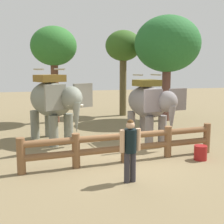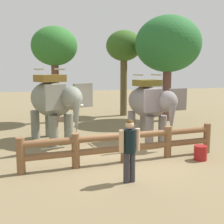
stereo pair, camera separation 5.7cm
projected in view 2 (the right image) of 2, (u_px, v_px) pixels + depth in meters
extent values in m
plane|color=olive|center=(122.00, 159.00, 9.49)|extent=(60.00, 60.00, 0.00)
cylinder|color=brown|center=(21.00, 156.00, 8.11)|extent=(0.24, 0.24, 1.05)
cylinder|color=brown|center=(76.00, 151.00, 8.64)|extent=(0.24, 0.24, 1.05)
cylinder|color=brown|center=(124.00, 146.00, 9.16)|extent=(0.24, 0.24, 1.05)
cylinder|color=brown|center=(168.00, 142.00, 9.69)|extent=(0.24, 0.24, 1.05)
cylinder|color=brown|center=(207.00, 138.00, 10.21)|extent=(0.24, 0.24, 1.05)
cylinder|color=brown|center=(124.00, 148.00, 9.17)|extent=(6.30, 0.68, 0.20)
cylinder|color=brown|center=(124.00, 136.00, 9.11)|extent=(6.30, 0.68, 0.20)
cylinder|color=gray|center=(69.00, 129.00, 11.43)|extent=(0.36, 0.36, 1.21)
cylinder|color=gray|center=(54.00, 131.00, 11.01)|extent=(0.36, 0.36, 1.21)
cylinder|color=gray|center=(49.00, 123.00, 12.67)|extent=(0.36, 0.36, 1.21)
cylinder|color=gray|center=(35.00, 125.00, 12.25)|extent=(0.36, 0.36, 1.21)
ellipsoid|color=gray|center=(51.00, 99.00, 11.67)|extent=(2.21, 2.97, 1.41)
ellipsoid|color=gray|center=(71.00, 98.00, 10.42)|extent=(1.07, 1.14, 0.86)
cube|color=gray|center=(83.00, 95.00, 10.87)|extent=(0.78, 0.44, 0.90)
cube|color=gray|center=(55.00, 97.00, 10.13)|extent=(0.78, 0.44, 0.90)
cone|color=gray|center=(76.00, 118.00, 10.28)|extent=(0.32, 0.32, 1.10)
cone|color=beige|center=(79.00, 105.00, 10.39)|extent=(0.37, 0.24, 0.15)
cone|color=beige|center=(71.00, 106.00, 10.19)|extent=(0.37, 0.24, 0.15)
cube|color=brown|center=(50.00, 78.00, 11.55)|extent=(1.30, 1.24, 0.28)
cylinder|color=#A59E8C|center=(60.00, 69.00, 11.78)|extent=(0.40, 0.77, 0.07)
cylinder|color=#A59E8C|center=(39.00, 69.00, 11.20)|extent=(0.40, 0.77, 0.07)
cylinder|color=gray|center=(162.00, 129.00, 11.55)|extent=(0.33, 0.33, 1.11)
cylinder|color=gray|center=(149.00, 130.00, 11.31)|extent=(0.33, 0.33, 1.11)
cylinder|color=gray|center=(144.00, 123.00, 12.91)|extent=(0.33, 0.33, 1.11)
cylinder|color=gray|center=(132.00, 124.00, 12.66)|extent=(0.33, 0.33, 1.11)
ellipsoid|color=gray|center=(147.00, 102.00, 11.95)|extent=(1.47, 2.64, 1.30)
ellipsoid|color=gray|center=(167.00, 102.00, 10.59)|extent=(0.82, 0.93, 0.79)
cube|color=gray|center=(178.00, 99.00, 10.89)|extent=(0.75, 0.22, 0.83)
cube|color=gray|center=(153.00, 101.00, 10.46)|extent=(0.75, 0.22, 0.83)
cone|color=gray|center=(172.00, 120.00, 10.42)|extent=(0.30, 0.30, 1.02)
cube|color=brown|center=(147.00, 83.00, 11.84)|extent=(1.06, 0.96, 0.26)
cylinder|color=#A59E8C|center=(156.00, 75.00, 11.95)|extent=(0.17, 0.75, 0.06)
cylinder|color=#A59E8C|center=(138.00, 75.00, 11.62)|extent=(0.17, 0.75, 0.06)
cylinder|color=#2F2D34|center=(132.00, 167.00, 7.58)|extent=(0.15, 0.15, 0.80)
cylinder|color=#2F2D34|center=(126.00, 168.00, 7.51)|extent=(0.15, 0.15, 0.80)
cylinder|color=black|center=(130.00, 141.00, 7.44)|extent=(0.37, 0.37, 0.61)
cylinder|color=tan|center=(137.00, 140.00, 7.53)|extent=(0.13, 0.13, 0.58)
cylinder|color=tan|center=(121.00, 141.00, 7.35)|extent=(0.13, 0.13, 0.58)
sphere|color=tan|center=(130.00, 125.00, 7.38)|extent=(0.22, 0.22, 0.22)
sphere|color=#593819|center=(130.00, 123.00, 7.37)|extent=(0.17, 0.17, 0.17)
cylinder|color=brown|center=(124.00, 86.00, 18.20)|extent=(0.43, 0.43, 3.76)
ellipsoid|color=#335A1E|center=(124.00, 46.00, 17.83)|extent=(2.21, 2.21, 1.88)
cylinder|color=brown|center=(167.00, 92.00, 16.39)|extent=(0.48, 0.48, 3.31)
ellipsoid|color=#25642B|center=(168.00, 44.00, 16.00)|extent=(3.65, 3.65, 3.10)
cylinder|color=brown|center=(56.00, 91.00, 15.88)|extent=(0.41, 0.41, 3.48)
ellipsoid|color=#2C6B29|center=(54.00, 46.00, 15.52)|extent=(2.47, 2.47, 2.10)
cylinder|color=maroon|center=(200.00, 153.00, 9.41)|extent=(0.42, 0.42, 0.48)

